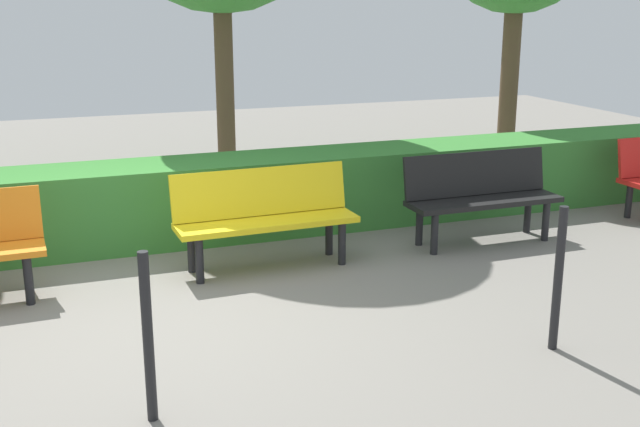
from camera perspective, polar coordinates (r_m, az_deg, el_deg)
ground_plane at (r=6.11m, az=-12.33°, el=-7.17°), size 21.16×21.16×0.00m
bench_black at (r=7.75m, az=11.54°, el=1.47°), size 1.52×0.46×0.86m
bench_yellow at (r=6.90m, az=-4.04°, el=0.03°), size 1.60×0.50×0.86m
hedge_row at (r=7.87m, az=-6.85°, el=1.17°), size 17.16×0.78×0.77m
railing_post_mid at (r=5.48m, az=16.84°, el=-4.56°), size 0.06×0.06×1.00m
railing_post_far at (r=4.48m, az=-12.34°, el=-8.78°), size 0.06×0.06×1.00m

